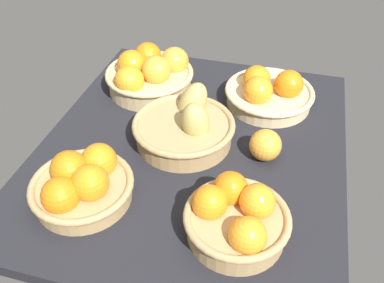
# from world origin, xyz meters

# --- Properties ---
(market_tray) EXTENTS (0.84, 0.72, 0.03)m
(market_tray) POSITION_xyz_m (0.00, 0.00, 0.01)
(market_tray) COLOR black
(market_tray) RESTS_ON ground
(basket_near_left) EXTENTS (0.20, 0.20, 0.11)m
(basket_near_left) POSITION_xyz_m (-0.23, -0.15, 0.07)
(basket_near_left) COLOR tan
(basket_near_left) RESTS_ON market_tray
(basket_far_right) EXTENTS (0.25, 0.25, 0.12)m
(basket_far_right) POSITION_xyz_m (0.21, 0.18, 0.08)
(basket_far_right) COLOR tan
(basket_far_right) RESTS_ON market_tray
(basket_center_pears) EXTENTS (0.26, 0.25, 0.13)m
(basket_center_pears) POSITION_xyz_m (0.02, 0.02, 0.07)
(basket_center_pears) COLOR tan
(basket_center_pears) RESTS_ON market_tray
(basket_near_right) EXTENTS (0.24, 0.24, 0.10)m
(basket_near_right) POSITION_xyz_m (0.22, -0.15, 0.07)
(basket_near_right) COLOR #D3BC8C
(basket_near_right) RESTS_ON market_tray
(basket_far_left) EXTENTS (0.22, 0.22, 0.10)m
(basket_far_left) POSITION_xyz_m (-0.23, 0.17, 0.07)
(basket_far_left) COLOR tan
(basket_far_left) RESTS_ON market_tray
(loose_orange_front_gap) EXTENTS (0.07, 0.07, 0.07)m
(loose_orange_front_gap) POSITION_xyz_m (0.00, -0.17, 0.07)
(loose_orange_front_gap) COLOR #F49E33
(loose_orange_front_gap) RESTS_ON market_tray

